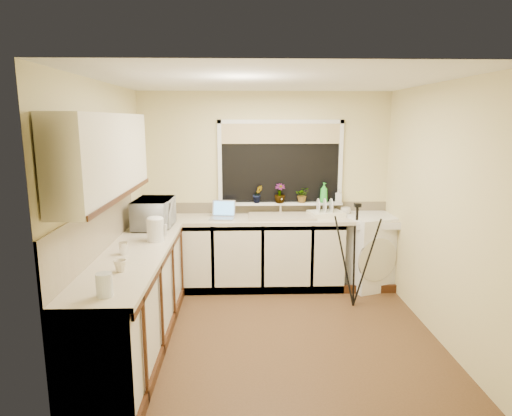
# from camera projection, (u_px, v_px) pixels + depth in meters

# --- Properties ---
(floor) EXTENTS (3.20, 3.20, 0.00)m
(floor) POSITION_uv_depth(u_px,v_px,m) (272.00, 328.00, 4.56)
(floor) COLOR brown
(floor) RESTS_ON ground
(ceiling) EXTENTS (3.20, 3.20, 0.00)m
(ceiling) POSITION_uv_depth(u_px,v_px,m) (273.00, 81.00, 4.09)
(ceiling) COLOR white
(ceiling) RESTS_ON ground
(wall_back) EXTENTS (3.20, 0.00, 3.20)m
(wall_back) POSITION_uv_depth(u_px,v_px,m) (265.00, 188.00, 5.80)
(wall_back) COLOR beige
(wall_back) RESTS_ON ground
(wall_front) EXTENTS (3.20, 0.00, 3.20)m
(wall_front) POSITION_uv_depth(u_px,v_px,m) (288.00, 258.00, 2.85)
(wall_front) COLOR beige
(wall_front) RESTS_ON ground
(wall_left) EXTENTS (0.00, 3.00, 3.00)m
(wall_left) POSITION_uv_depth(u_px,v_px,m) (106.00, 212.00, 4.28)
(wall_left) COLOR beige
(wall_left) RESTS_ON ground
(wall_right) EXTENTS (0.00, 3.00, 3.00)m
(wall_right) POSITION_uv_depth(u_px,v_px,m) (435.00, 210.00, 4.37)
(wall_right) COLOR beige
(wall_right) RESTS_ON ground
(base_cabinet_back) EXTENTS (2.55, 0.60, 0.86)m
(base_cabinet_back) POSITION_uv_depth(u_px,v_px,m) (240.00, 254.00, 5.65)
(base_cabinet_back) COLOR silver
(base_cabinet_back) RESTS_ON floor
(base_cabinet_left) EXTENTS (0.54, 2.40, 0.86)m
(base_cabinet_left) POSITION_uv_depth(u_px,v_px,m) (134.00, 302.00, 4.15)
(base_cabinet_left) COLOR silver
(base_cabinet_left) RESTS_ON floor
(worktop_back) EXTENTS (3.20, 0.60, 0.04)m
(worktop_back) POSITION_uv_depth(u_px,v_px,m) (266.00, 219.00, 5.57)
(worktop_back) COLOR beige
(worktop_back) RESTS_ON base_cabinet_back
(worktop_left) EXTENTS (0.60, 2.40, 0.04)m
(worktop_left) POSITION_uv_depth(u_px,v_px,m) (132.00, 256.00, 4.06)
(worktop_left) COLOR beige
(worktop_left) RESTS_ON base_cabinet_left
(upper_cabinet) EXTENTS (0.28, 1.90, 0.70)m
(upper_cabinet) POSITION_uv_depth(u_px,v_px,m) (105.00, 156.00, 3.73)
(upper_cabinet) COLOR silver
(upper_cabinet) RESTS_ON wall_left
(splashback_left) EXTENTS (0.02, 2.40, 0.45)m
(splashback_left) POSITION_uv_depth(u_px,v_px,m) (98.00, 230.00, 4.00)
(splashback_left) COLOR beige
(splashback_left) RESTS_ON wall_left
(splashback_back) EXTENTS (3.20, 0.02, 0.14)m
(splashback_back) POSITION_uv_depth(u_px,v_px,m) (265.00, 208.00, 5.83)
(splashback_back) COLOR beige
(splashback_back) RESTS_ON wall_back
(window_glass) EXTENTS (1.50, 0.02, 1.00)m
(window_glass) POSITION_uv_depth(u_px,v_px,m) (280.00, 163.00, 5.72)
(window_glass) COLOR black
(window_glass) RESTS_ON wall_back
(window_blind) EXTENTS (1.50, 0.02, 0.25)m
(window_blind) POSITION_uv_depth(u_px,v_px,m) (281.00, 134.00, 5.63)
(window_blind) COLOR tan
(window_blind) RESTS_ON wall_back
(windowsill) EXTENTS (1.60, 0.14, 0.03)m
(windowsill) POSITION_uv_depth(u_px,v_px,m) (280.00, 203.00, 5.77)
(windowsill) COLOR white
(windowsill) RESTS_ON wall_back
(sink) EXTENTS (0.82, 0.46, 0.03)m
(sink) POSITION_uv_depth(u_px,v_px,m) (282.00, 216.00, 5.57)
(sink) COLOR tan
(sink) RESTS_ON worktop_back
(faucet) EXTENTS (0.03, 0.03, 0.24)m
(faucet) POSITION_uv_depth(u_px,v_px,m) (281.00, 205.00, 5.72)
(faucet) COLOR silver
(faucet) RESTS_ON worktop_back
(washing_machine) EXTENTS (0.83, 0.81, 0.92)m
(washing_machine) POSITION_uv_depth(u_px,v_px,m) (370.00, 250.00, 5.70)
(washing_machine) COLOR white
(washing_machine) RESTS_ON floor
(laptop) EXTENTS (0.32, 0.31, 0.21)m
(laptop) POSITION_uv_depth(u_px,v_px,m) (223.00, 214.00, 5.52)
(laptop) COLOR #95959C
(laptop) RESTS_ON worktop_back
(kettle) EXTENTS (0.17, 0.17, 0.23)m
(kettle) POSITION_uv_depth(u_px,v_px,m) (156.00, 230.00, 4.47)
(kettle) COLOR silver
(kettle) RESTS_ON worktop_left
(dish_rack) EXTENTS (0.47, 0.39, 0.06)m
(dish_rack) POSITION_uv_depth(u_px,v_px,m) (326.00, 214.00, 5.63)
(dish_rack) COLOR white
(dish_rack) RESTS_ON worktop_back
(tripod) EXTENTS (0.70, 0.70, 1.20)m
(tripod) POSITION_uv_depth(u_px,v_px,m) (355.00, 256.00, 5.01)
(tripod) COLOR black
(tripod) RESTS_ON floor
(glass_jug) EXTENTS (0.11, 0.11, 0.17)m
(glass_jug) POSITION_uv_depth(u_px,v_px,m) (104.00, 285.00, 3.06)
(glass_jug) COLOR silver
(glass_jug) RESTS_ON worktop_left
(steel_jar) EXTENTS (0.08, 0.08, 0.11)m
(steel_jar) POSITION_uv_depth(u_px,v_px,m) (124.00, 248.00, 4.03)
(steel_jar) COLOR silver
(steel_jar) RESTS_ON worktop_left
(microwave) EXTENTS (0.42, 0.60, 0.32)m
(microwave) POSITION_uv_depth(u_px,v_px,m) (154.00, 213.00, 5.04)
(microwave) COLOR white
(microwave) RESTS_ON worktop_left
(plant_b) EXTENTS (0.14, 0.13, 0.23)m
(plant_b) POSITION_uv_depth(u_px,v_px,m) (258.00, 194.00, 5.70)
(plant_b) COLOR #999999
(plant_b) RESTS_ON windowsill
(plant_c) EXTENTS (0.15, 0.15, 0.25)m
(plant_c) POSITION_uv_depth(u_px,v_px,m) (280.00, 193.00, 5.71)
(plant_c) COLOR #999999
(plant_c) RESTS_ON windowsill
(plant_d) EXTENTS (0.20, 0.18, 0.20)m
(plant_d) POSITION_uv_depth(u_px,v_px,m) (302.00, 195.00, 5.73)
(plant_d) COLOR #999999
(plant_d) RESTS_ON windowsill
(soap_bottle_green) EXTENTS (0.13, 0.13, 0.26)m
(soap_bottle_green) POSITION_uv_depth(u_px,v_px,m) (324.00, 193.00, 5.73)
(soap_bottle_green) COLOR green
(soap_bottle_green) RESTS_ON windowsill
(soap_bottle_clear) EXTENTS (0.09, 0.09, 0.18)m
(soap_bottle_clear) POSITION_uv_depth(u_px,v_px,m) (339.00, 196.00, 5.74)
(soap_bottle_clear) COLOR #999999
(soap_bottle_clear) RESTS_ON windowsill
(cup_back) EXTENTS (0.17, 0.17, 0.10)m
(cup_back) POSITION_uv_depth(u_px,v_px,m) (346.00, 211.00, 5.69)
(cup_back) COLOR beige
(cup_back) RESTS_ON worktop_back
(cup_left) EXTENTS (0.13, 0.13, 0.10)m
(cup_left) POSITION_uv_depth(u_px,v_px,m) (120.00, 266.00, 3.57)
(cup_left) COLOR beige
(cup_left) RESTS_ON worktop_left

